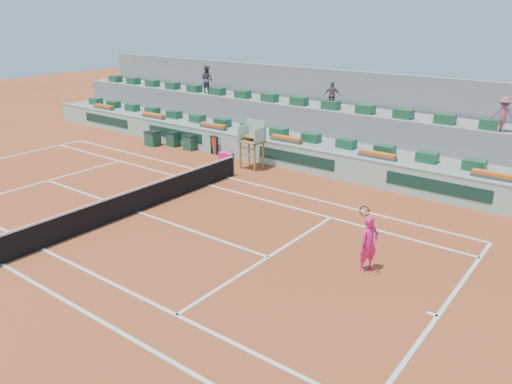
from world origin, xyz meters
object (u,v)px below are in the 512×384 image
umpire_chair (253,138)px  drink_cooler_a (190,142)px  tennis_player (369,244)px  player_bag (226,156)px

umpire_chair → drink_cooler_a: size_ratio=2.86×
umpire_chair → drink_cooler_a: bearing=173.2°
drink_cooler_a → tennis_player: tennis_player is taller
drink_cooler_a → tennis_player: size_ratio=0.37×
umpire_chair → tennis_player: bearing=-34.2°
player_bag → umpire_chair: 2.50m
player_bag → drink_cooler_a: 2.97m
umpire_chair → drink_cooler_a: umpire_chair is taller
player_bag → umpire_chair: (2.07, -0.32, 1.36)m
drink_cooler_a → tennis_player: (14.33, -6.92, 0.47)m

